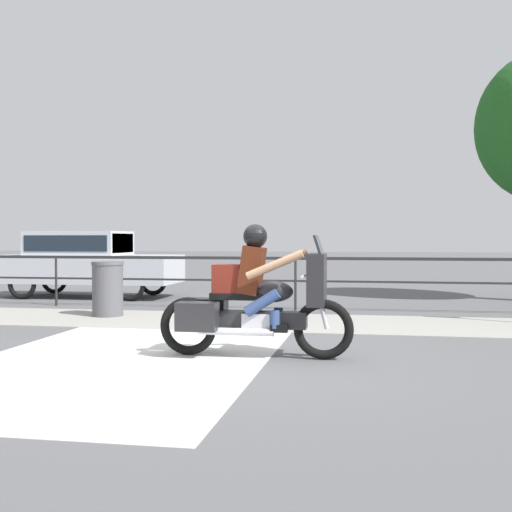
{
  "coord_description": "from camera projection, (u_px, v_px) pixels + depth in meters",
  "views": [
    {
      "loc": [
        1.45,
        -7.37,
        1.43
      ],
      "look_at": [
        -0.17,
        1.71,
        1.18
      ],
      "focal_mm": 45.0,
      "sensor_mm": 36.0,
      "label": 1
    }
  ],
  "objects": [
    {
      "name": "trash_bin",
      "position": [
        108.0,
        289.0,
        11.71
      ],
      "size": [
        0.58,
        0.58,
        1.01
      ],
      "color": "#515156",
      "rests_on": "ground"
    },
    {
      "name": "crosswalk_band",
      "position": [
        124.0,
        358.0,
        7.6
      ],
      "size": [
        3.41,
        6.0,
        0.01
      ],
      "primitive_type": "cube",
      "color": "silver",
      "rests_on": "ground"
    },
    {
      "name": "motorcycle",
      "position": [
        254.0,
        299.0,
        7.69
      ],
      "size": [
        2.36,
        0.76,
        1.6
      ],
      "rotation": [
        0.0,
        0.0,
        -0.03
      ],
      "color": "black",
      "rests_on": "ground"
    },
    {
      "name": "ground_plane",
      "position": [
        245.0,
        360.0,
        7.55
      ],
      "size": [
        120.0,
        120.0,
        0.0
      ],
      "primitive_type": "plane",
      "color": "#565659"
    },
    {
      "name": "sidewalk_band",
      "position": [
        283.0,
        322.0,
        10.9
      ],
      "size": [
        44.0,
        2.4,
        0.01
      ],
      "primitive_type": "cube",
      "color": "#99968E",
      "rests_on": "ground"
    },
    {
      "name": "parked_car",
      "position": [
        86.0,
        259.0,
        15.54
      ],
      "size": [
        4.31,
        1.69,
        1.6
      ],
      "rotation": [
        0.0,
        0.0,
        0.03
      ],
      "color": "#B7BCC4",
      "rests_on": "ground"
    },
    {
      "name": "fence_railing",
      "position": [
        296.0,
        268.0,
        12.67
      ],
      "size": [
        36.0,
        0.05,
        1.06
      ],
      "color": "#232326",
      "rests_on": "ground"
    }
  ]
}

